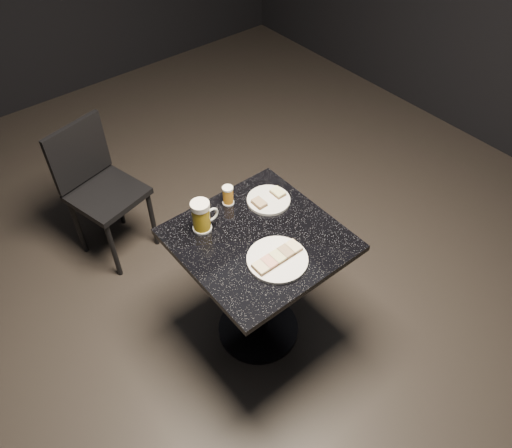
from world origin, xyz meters
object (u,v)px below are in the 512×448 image
object	(u,v)px
plate_large	(277,259)
plate_small	(269,200)
chair	(98,184)
table	(259,271)
beer_tumbler	(228,195)
beer_mug	(202,216)

from	to	relation	value
plate_large	plate_small	world-z (taller)	same
plate_large	chair	distance (m)	1.30
plate_large	chair	bearing A→B (deg)	102.74
chair	table	bearing A→B (deg)	-74.34
plate_small	beer_tumbler	xyz separation A→B (m)	(-0.16, 0.11, 0.04)
table	beer_tumbler	xyz separation A→B (m)	(0.03, 0.27, 0.29)
plate_large	beer_mug	world-z (taller)	beer_mug
beer_mug	chair	world-z (taller)	beer_mug
plate_large	plate_small	bearing A→B (deg)	55.70
beer_tumbler	beer_mug	bearing A→B (deg)	-161.65
plate_large	beer_tumbler	world-z (taller)	beer_tumbler
plate_small	table	bearing A→B (deg)	-140.38
beer_mug	chair	distance (m)	0.96
plate_large	chair	world-z (taller)	chair
plate_large	beer_tumbler	distance (m)	0.43
table	beer_mug	bearing A→B (deg)	128.51
table	beer_tumbler	distance (m)	0.40
plate_large	beer_mug	size ratio (longest dim) A/B	1.67
plate_small	table	distance (m)	0.35
chair	plate_large	bearing A→B (deg)	-77.26
plate_small	beer_tumbler	world-z (taller)	beer_tumbler
beer_tumbler	chair	bearing A→B (deg)	112.22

